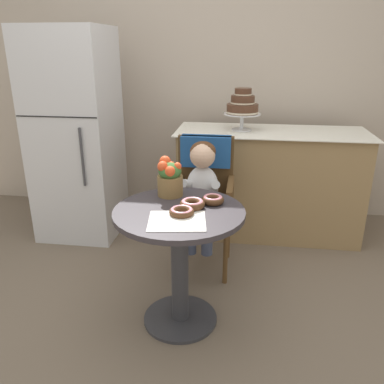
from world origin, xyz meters
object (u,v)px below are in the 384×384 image
object	(u,v)px
donut_side	(192,204)
flower_vase	(170,177)
cafe_table	(179,245)
seated_child	(202,184)
refrigerator	(76,137)
donut_mid	(182,211)
tiered_cake_stand	(243,106)
wicker_chair	(204,182)
donut_front	(213,199)

from	to	relation	value
donut_side	flower_vase	bearing A→B (deg)	132.06
cafe_table	seated_child	distance (m)	0.58
refrigerator	donut_mid	bearing A→B (deg)	-47.31
donut_side	tiered_cake_stand	bearing A→B (deg)	79.54
flower_vase	tiered_cake_stand	bearing A→B (deg)	70.21
cafe_table	donut_mid	distance (m)	0.24
cafe_table	wicker_chair	world-z (taller)	wicker_chair
donut_mid	tiered_cake_stand	size ratio (longest dim) A/B	0.39
wicker_chair	donut_mid	distance (m)	0.78
donut_side	refrigerator	world-z (taller)	refrigerator
seated_child	refrigerator	bearing A→B (deg)	153.76
donut_front	wicker_chair	bearing A→B (deg)	100.73
donut_mid	tiered_cake_stand	world-z (taller)	tiered_cake_stand
seated_child	tiered_cake_stand	xyz separation A→B (m)	(0.24, 0.75, 0.42)
cafe_table	donut_mid	size ratio (longest dim) A/B	5.46
donut_side	donut_mid	bearing A→B (deg)	-112.09
seated_child	donut_mid	xyz separation A→B (m)	(-0.04, -0.62, 0.06)
cafe_table	seated_child	xyz separation A→B (m)	(0.06, 0.55, 0.17)
seated_child	donut_side	xyz separation A→B (m)	(0.01, -0.52, 0.07)
donut_front	flower_vase	world-z (taller)	flower_vase
seated_child	flower_vase	xyz separation A→B (m)	(-0.15, -0.34, 0.15)
donut_front	flower_vase	bearing A→B (deg)	160.73
cafe_table	refrigerator	world-z (taller)	refrigerator
seated_child	donut_front	bearing A→B (deg)	-75.54
donut_mid	wicker_chair	bearing A→B (deg)	87.39
refrigerator	flower_vase	bearing A→B (deg)	-42.77
wicker_chair	donut_mid	xyz separation A→B (m)	(-0.04, -0.77, 0.10)
cafe_table	donut_front	bearing A→B (deg)	35.05
seated_child	donut_side	world-z (taller)	seated_child
wicker_chair	tiered_cake_stand	size ratio (longest dim) A/B	2.83
donut_front	cafe_table	bearing A→B (deg)	-144.95
donut_front	refrigerator	world-z (taller)	refrigerator
refrigerator	seated_child	bearing A→B (deg)	-26.24
donut_side	refrigerator	distance (m)	1.55
seated_child	donut_mid	world-z (taller)	seated_child
donut_mid	donut_front	bearing A→B (deg)	51.87
tiered_cake_stand	donut_mid	bearing A→B (deg)	-101.39
wicker_chair	donut_side	world-z (taller)	wicker_chair
wicker_chair	donut_front	size ratio (longest dim) A/B	7.57
donut_front	donut_mid	size ratio (longest dim) A/B	0.96
donut_side	seated_child	bearing A→B (deg)	90.75
cafe_table	donut_side	world-z (taller)	donut_side
cafe_table	flower_vase	xyz separation A→B (m)	(-0.09, 0.21, 0.32)
seated_child	flower_vase	world-z (taller)	seated_child
wicker_chair	donut_front	xyz separation A→B (m)	(0.11, -0.59, 0.10)
seated_child	donut_front	distance (m)	0.45
tiered_cake_stand	refrigerator	xyz separation A→B (m)	(-1.35, -0.20, -0.25)
cafe_table	donut_front	xyz separation A→B (m)	(0.17, 0.12, 0.24)
donut_side	tiered_cake_stand	size ratio (longest dim) A/B	0.41
donut_front	donut_mid	world-z (taller)	donut_front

